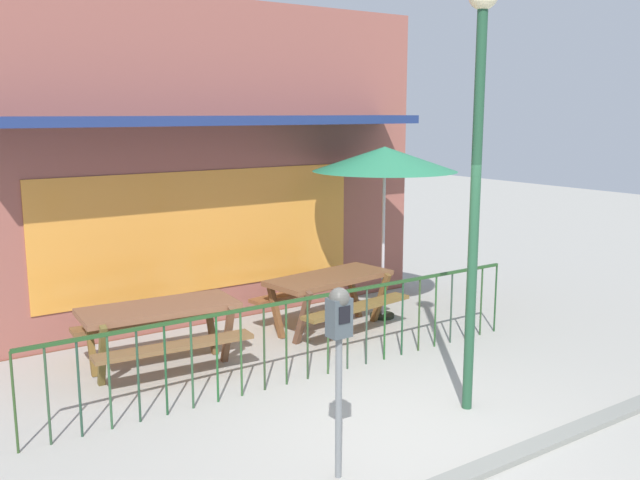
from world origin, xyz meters
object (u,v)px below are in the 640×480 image
object	(u,v)px
picnic_table_right	(330,287)
patio_umbrella	(385,160)
picnic_table_left	(159,319)
street_lamp	(477,141)
parking_meter_near	(339,333)

from	to	relation	value
picnic_table_right	patio_umbrella	world-z (taller)	patio_umbrella
picnic_table_left	patio_umbrella	distance (m)	3.90
picnic_table_left	street_lamp	world-z (taller)	street_lamp
parking_meter_near	street_lamp	distance (m)	2.43
street_lamp	picnic_table_left	bearing A→B (deg)	127.38
street_lamp	parking_meter_near	bearing A→B (deg)	-169.02
picnic_table_left	patio_umbrella	xyz separation A→B (m)	(3.50, 0.15, 1.72)
picnic_table_right	parking_meter_near	world-z (taller)	parking_meter_near
picnic_table_left	parking_meter_near	size ratio (longest dim) A/B	1.16
patio_umbrella	parking_meter_near	size ratio (longest dim) A/B	1.55
parking_meter_near	street_lamp	bearing A→B (deg)	10.98
patio_umbrella	parking_meter_near	distance (m)	4.78
parking_meter_near	picnic_table_right	bearing A→B (deg)	55.84
picnic_table_right	parking_meter_near	xyz separation A→B (m)	(-2.25, -3.32, 0.64)
picnic_table_right	parking_meter_near	size ratio (longest dim) A/B	1.21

